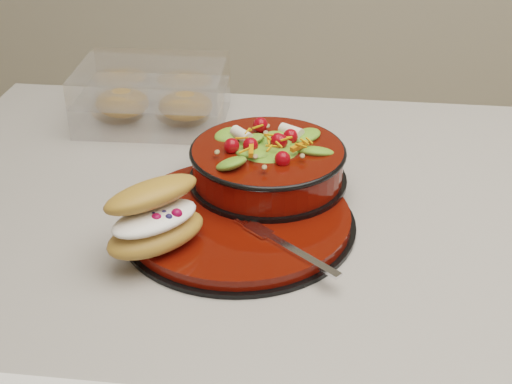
# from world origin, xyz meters

# --- Properties ---
(dinner_plate) EXTENTS (0.30, 0.30, 0.02)m
(dinner_plate) POSITION_xyz_m (-0.14, -0.06, 0.91)
(dinner_plate) COLOR black
(dinner_plate) RESTS_ON island_counter
(salad_bowl) EXTENTS (0.22, 0.22, 0.09)m
(salad_bowl) POSITION_xyz_m (-0.11, 0.02, 0.95)
(salad_bowl) COLOR black
(salad_bowl) RESTS_ON dinner_plate
(croissant) EXTENTS (0.14, 0.15, 0.08)m
(croissant) POSITION_xyz_m (-0.22, -0.14, 0.96)
(croissant) COLOR #BB7C39
(croissant) RESTS_ON dinner_plate
(fork) EXTENTS (0.12, 0.10, 0.00)m
(fork) POSITION_xyz_m (-0.07, -0.13, 0.92)
(fork) COLOR silver
(fork) RESTS_ON dinner_plate
(pastry_box) EXTENTS (0.24, 0.18, 0.09)m
(pastry_box) POSITION_xyz_m (-0.32, 0.24, 0.94)
(pastry_box) COLOR white
(pastry_box) RESTS_ON island_counter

